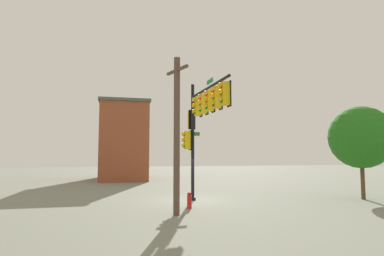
{
  "coord_description": "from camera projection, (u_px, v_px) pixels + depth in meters",
  "views": [
    {
      "loc": [
        18.87,
        -4.53,
        2.71
      ],
      "look_at": [
        -0.38,
        0.05,
        4.44
      ],
      "focal_mm": 29.5,
      "sensor_mm": 36.0,
      "label": 1
    }
  ],
  "objects": [
    {
      "name": "ground_plane",
      "position": [
        193.0,
        200.0,
        19.09
      ],
      "size": [
        120.0,
        120.0,
        0.0
      ],
      "primitive_type": "plane",
      "color": "slate"
    },
    {
      "name": "signal_pole_assembly",
      "position": [
        201.0,
        115.0,
        17.8
      ],
      "size": [
        6.28,
        1.26,
        7.14
      ],
      "color": "black",
      "rests_on": "ground_plane"
    },
    {
      "name": "tree_near",
      "position": [
        361.0,
        137.0,
        19.88
      ],
      "size": [
        3.91,
        3.91,
        5.82
      ],
      "color": "brown",
      "rests_on": "ground_plane"
    },
    {
      "name": "utility_pole",
      "position": [
        177.0,
        132.0,
        14.66
      ],
      "size": [
        1.73,
        0.74,
        7.34
      ],
      "color": "brown",
      "rests_on": "ground_plane"
    },
    {
      "name": "brick_building",
      "position": [
        123.0,
        141.0,
        36.72
      ],
      "size": [
        9.72,
        5.38,
        8.67
      ],
      "color": "brown",
      "rests_on": "ground_plane"
    },
    {
      "name": "fire_hydrant",
      "position": [
        189.0,
        200.0,
        16.18
      ],
      "size": [
        0.33,
        0.24,
        0.83
      ],
      "color": "red",
      "rests_on": "ground_plane"
    }
  ]
}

